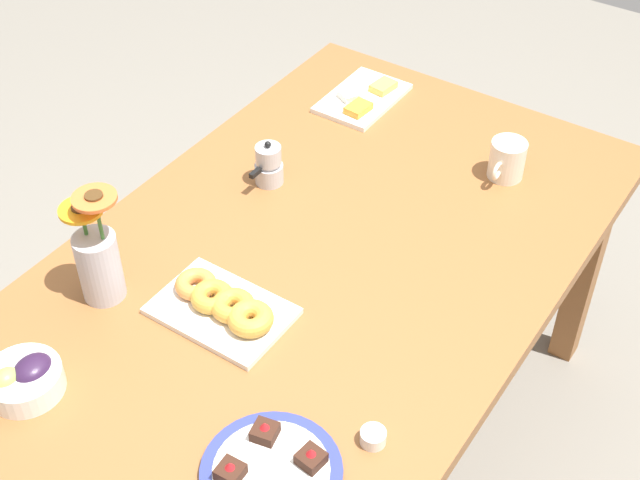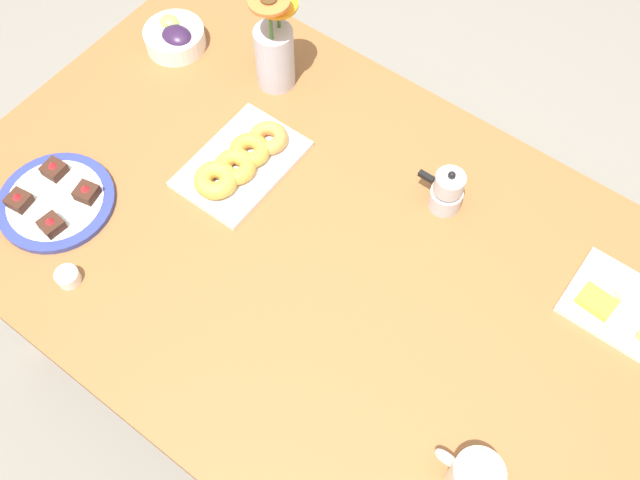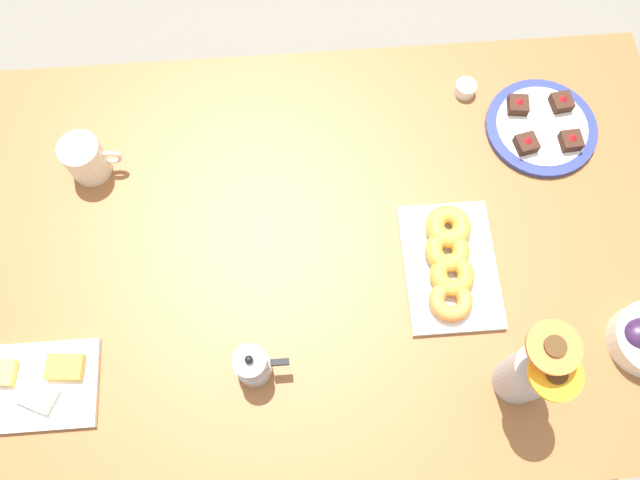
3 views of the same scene
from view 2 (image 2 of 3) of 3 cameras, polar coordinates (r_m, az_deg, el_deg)
name	(u,v)px [view 2 (image 2 of 3)]	position (r m, az deg, el deg)	size (l,w,h in m)	color
ground_plane	(320,369)	(2.16, 0.00, -10.26)	(6.00, 6.00, 0.00)	slate
dining_table	(320,268)	(1.56, 0.00, -2.28)	(1.60, 1.00, 0.74)	brown
coffee_mug	(474,478)	(1.30, 12.21, -18.09)	(0.12, 0.09, 0.10)	silver
grape_bowl	(175,37)	(1.84, -11.53, 15.63)	(0.15, 0.15, 0.07)	white
cheese_platter	(632,313)	(1.53, 23.70, -5.38)	(0.26, 0.17, 0.03)	white
croissant_platter	(241,162)	(1.58, -6.37, 6.24)	(0.19, 0.28, 0.05)	white
jam_cup_honey	(68,277)	(1.52, -19.54, -2.78)	(0.05, 0.05, 0.03)	white
dessert_plate	(56,201)	(1.63, -20.39, 2.95)	(0.25, 0.25, 0.05)	navy
flower_vase	(275,52)	(1.68, -3.64, 14.79)	(0.10, 0.13, 0.27)	#B2B2BC
moka_pot	(447,192)	(1.52, 10.11, 3.83)	(0.11, 0.07, 0.12)	#B7B7BC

